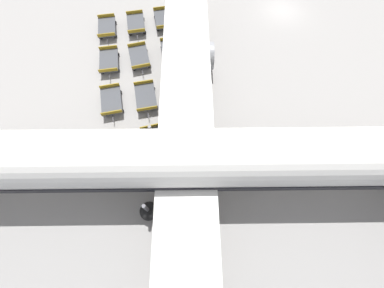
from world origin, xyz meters
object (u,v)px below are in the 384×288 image
at_px(baggage_dolly_row_mid_a_col_a, 136,24).
at_px(baggage_dolly_row_mid_b_col_c, 180,92).
at_px(baggage_dolly_row_mid_a_col_d, 154,143).
at_px(baggage_dolly_row_mid_b_col_d, 189,137).
at_px(baggage_dolly_row_near_col_b, 109,61).
at_px(baggage_dolly_row_near_col_a, 107,27).
at_px(baggage_dolly_row_mid_b_col_a, 163,19).
at_px(baggage_dolly_row_mid_a_col_c, 146,97).
at_px(airplane, 203,159).
at_px(baggage_dolly_row_near_col_c, 111,101).
at_px(baggage_dolly_row_mid_b_col_b, 171,51).
at_px(baggage_dolly_row_near_col_d, 116,152).
at_px(baggage_dolly_row_mid_a_col_b, 139,57).

height_order(baggage_dolly_row_mid_a_col_a, baggage_dolly_row_mid_b_col_c, same).
distance_m(baggage_dolly_row_mid_a_col_d, baggage_dolly_row_mid_b_col_d, 2.75).
distance_m(baggage_dolly_row_near_col_b, baggage_dolly_row_mid_b_col_d, 10.88).
relative_size(baggage_dolly_row_near_col_a, baggage_dolly_row_mid_b_col_a, 1.00).
bearing_deg(baggage_dolly_row_near_col_a, baggage_dolly_row_mid_a_col_c, 29.36).
bearing_deg(baggage_dolly_row_mid_b_col_a, airplane, 13.31).
relative_size(baggage_dolly_row_near_col_a, baggage_dolly_row_near_col_c, 1.00).
bearing_deg(baggage_dolly_row_mid_b_col_a, baggage_dolly_row_mid_a_col_d, 0.77).
xyz_separation_m(baggage_dolly_row_mid_a_col_c, baggage_dolly_row_mid_b_col_c, (-0.52, 2.95, 0.00)).
relative_size(baggage_dolly_row_mid_b_col_a, baggage_dolly_row_mid_b_col_b, 1.00).
bearing_deg(baggage_dolly_row_mid_b_col_b, baggage_dolly_row_mid_b_col_c, 12.52).
relative_size(airplane, baggage_dolly_row_mid_b_col_b, 12.92).
relative_size(baggage_dolly_row_near_col_d, baggage_dolly_row_mid_a_col_a, 1.00).
distance_m(airplane, baggage_dolly_row_near_col_b, 14.06).
xyz_separation_m(baggage_dolly_row_mid_b_col_a, baggage_dolly_row_mid_b_col_d, (13.45, 2.88, 0.00)).
distance_m(baggage_dolly_row_mid_b_col_a, baggage_dolly_row_mid_b_col_c, 9.38).
xyz_separation_m(baggage_dolly_row_mid_a_col_d, baggage_dolly_row_mid_b_col_a, (-14.02, -0.19, 0.00)).
xyz_separation_m(baggage_dolly_row_near_col_a, baggage_dolly_row_mid_b_col_c, (7.90, 7.68, 0.00)).
height_order(baggage_dolly_row_mid_a_col_d, baggage_dolly_row_mid_b_col_a, same).
xyz_separation_m(airplane, baggage_dolly_row_mid_b_col_c, (-7.25, -1.82, -2.92)).
distance_m(baggage_dolly_row_mid_a_col_c, baggage_dolly_row_mid_b_col_a, 9.72).
height_order(baggage_dolly_row_mid_b_col_a, baggage_dolly_row_mid_b_col_c, same).
bearing_deg(baggage_dolly_row_near_col_c, baggage_dolly_row_mid_a_col_a, 173.81).
height_order(baggage_dolly_row_near_col_b, baggage_dolly_row_mid_b_col_a, same).
bearing_deg(baggage_dolly_row_mid_a_col_a, baggage_dolly_row_near_col_b, -21.34).
relative_size(baggage_dolly_row_near_col_d, baggage_dolly_row_mid_b_col_d, 1.00).
bearing_deg(baggage_dolly_row_mid_b_col_b, baggage_dolly_row_near_col_d, -19.62).
xyz_separation_m(baggage_dolly_row_mid_b_col_b, baggage_dolly_row_mid_b_col_c, (4.77, 1.06, 0.00)).
height_order(baggage_dolly_row_mid_a_col_b, baggage_dolly_row_mid_b_col_b, same).
relative_size(airplane, baggage_dolly_row_mid_a_col_a, 12.92).
distance_m(baggage_dolly_row_mid_a_col_b, baggage_dolly_row_mid_a_col_d, 9.12).
height_order(baggage_dolly_row_near_col_b, baggage_dolly_row_mid_a_col_b, same).
bearing_deg(baggage_dolly_row_mid_a_col_d, baggage_dolly_row_mid_a_col_a, -167.54).
relative_size(baggage_dolly_row_near_col_b, baggage_dolly_row_mid_b_col_d, 1.00).
relative_size(airplane, baggage_dolly_row_mid_a_col_c, 12.91).
xyz_separation_m(baggage_dolly_row_near_col_d, baggage_dolly_row_mid_a_col_a, (-14.12, -0.05, 0.00)).
xyz_separation_m(baggage_dolly_row_near_col_c, baggage_dolly_row_mid_b_col_b, (-5.72, 4.79, 0.00)).
bearing_deg(baggage_dolly_row_mid_a_col_d, baggage_dolly_row_mid_b_col_d, 101.96).
distance_m(baggage_dolly_row_near_col_a, baggage_dolly_row_near_col_b, 4.49).
distance_m(baggage_dolly_row_mid_a_col_c, baggage_dolly_row_mid_b_col_d, 5.33).
bearing_deg(baggage_dolly_row_near_col_d, baggage_dolly_row_mid_b_col_d, 103.46).
xyz_separation_m(baggage_dolly_row_near_col_a, baggage_dolly_row_mid_a_col_d, (12.77, 5.81, 0.00)).
bearing_deg(baggage_dolly_row_mid_a_col_d, baggage_dolly_row_mid_b_col_a, -179.23).
relative_size(airplane, baggage_dolly_row_mid_b_col_c, 12.90).
xyz_separation_m(baggage_dolly_row_near_col_d, baggage_dolly_row_mid_b_col_c, (-5.63, 4.77, 0.00)).
xyz_separation_m(baggage_dolly_row_mid_a_col_a, baggage_dolly_row_mid_b_col_b, (3.71, 3.76, 0.00)).
bearing_deg(baggage_dolly_row_mid_a_col_d, baggage_dolly_row_mid_b_col_b, 175.18).
relative_size(baggage_dolly_row_mid_a_col_b, baggage_dolly_row_mid_b_col_c, 1.00).
xyz_separation_m(baggage_dolly_row_near_col_b, baggage_dolly_row_near_col_d, (9.14, 2.00, 0.00)).
bearing_deg(baggage_dolly_row_mid_a_col_d, baggage_dolly_row_near_col_c, -134.57).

